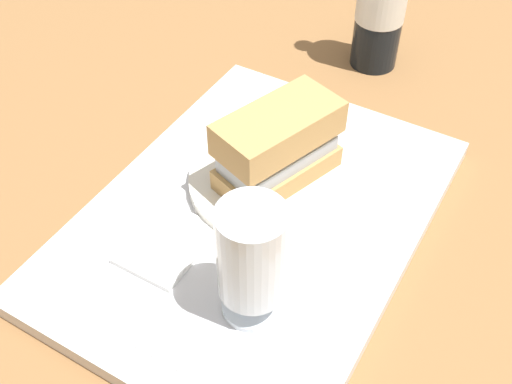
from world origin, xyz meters
The scene contains 7 objects.
ground_plane centered at (0.00, 0.00, 0.00)m, with size 3.00×3.00×0.00m, color olive.
tray centered at (0.00, 0.00, 0.01)m, with size 0.44×0.32×0.02m, color silver.
placemat centered at (0.00, 0.00, 0.02)m, with size 0.38×0.27×0.00m, color silver.
plate centered at (-0.04, 0.00, 0.03)m, with size 0.19×0.19×0.01m, color silver.
sandwich centered at (-0.04, 0.00, 0.08)m, with size 0.14×0.10×0.08m.
beer_glass centered at (0.10, 0.06, 0.09)m, with size 0.06×0.06×0.12m.
napkin_folded centered at (0.08, -0.05, 0.02)m, with size 0.09×0.07×0.01m, color white.
Camera 1 is at (0.38, 0.22, 0.50)m, focal length 43.53 mm.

